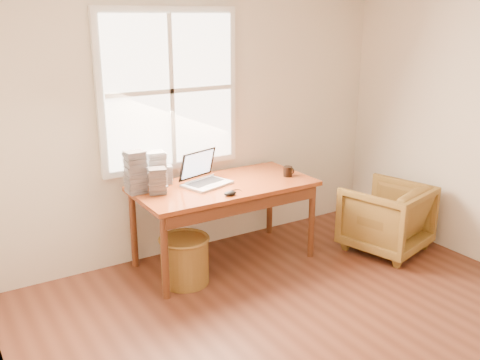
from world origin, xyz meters
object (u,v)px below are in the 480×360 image
(laptop, at_px, (207,170))
(cd_stack_a, at_px, (156,169))
(wicker_stool, at_px, (185,261))
(armchair, at_px, (386,218))
(desk, at_px, (224,186))
(coffee_mug, at_px, (288,171))

(laptop, xyz_separation_m, cd_stack_a, (-0.38, 0.22, 0.02))
(wicker_stool, distance_m, cd_stack_a, 0.83)
(laptop, bearing_deg, armchair, -39.06)
(armchair, bearing_deg, laptop, -36.40)
(wicker_stool, distance_m, laptop, 0.80)
(laptop, relative_size, cd_stack_a, 1.25)
(armchair, relative_size, wicker_stool, 1.80)
(wicker_stool, bearing_deg, desk, 20.37)
(armchair, xyz_separation_m, wicker_stool, (-1.94, 0.41, -0.13))
(laptop, distance_m, cd_stack_a, 0.44)
(wicker_stool, xyz_separation_m, laptop, (0.35, 0.23, 0.69))
(armchair, bearing_deg, cd_stack_a, -38.07)
(laptop, bearing_deg, wicker_stool, -164.23)
(coffee_mug, bearing_deg, cd_stack_a, 161.64)
(desk, height_order, cd_stack_a, cd_stack_a)
(coffee_mug, bearing_deg, wicker_stool, -176.63)
(desk, xyz_separation_m, armchair, (1.45, -0.59, -0.40))
(coffee_mug, distance_m, cd_stack_a, 1.21)
(coffee_mug, bearing_deg, desk, 169.64)
(cd_stack_a, bearing_deg, wicker_stool, -85.88)
(desk, bearing_deg, laptop, 163.31)
(armchair, height_order, cd_stack_a, cd_stack_a)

